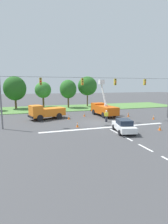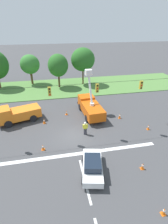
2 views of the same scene
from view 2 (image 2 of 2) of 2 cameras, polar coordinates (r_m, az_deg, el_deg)
The scene contains 18 objects.
ground_plane at distance 21.71m, azimuth -3.44°, elevation -7.84°, with size 200.00×200.00×0.00m, color #424244.
grass_verge at distance 37.76m, azimuth -7.50°, elevation 7.99°, with size 56.00×12.00×0.10m, color #517F3D.
lane_markings at distance 18.06m, azimuth -1.12°, elevation -16.48°, with size 17.60×15.25×0.01m.
signal_gantry at distance 19.42m, azimuth -3.72°, elevation 3.25°, with size 26.20×0.33×7.20m.
tree_centre at distance 40.11m, azimuth -17.25°, elevation 14.61°, with size 4.06×3.70×6.43m.
tree_east at distance 36.73m, azimuth -8.47°, elevation 14.79°, with size 4.09×4.11×6.89m.
tree_far_east at distance 38.18m, azimuth -0.36°, elevation 16.73°, with size 5.00×4.48×7.81m.
utility_truck_bucket_lift at distance 25.91m, azimuth 2.04°, elevation 1.90°, with size 2.85×6.86×6.54m.
utility_truck_support_near at distance 25.79m, azimuth -20.86°, elevation -0.50°, with size 6.19×3.91×2.38m.
sedan_white at distance 16.74m, azimuth 2.79°, elevation -17.15°, with size 2.64×4.58×1.56m.
road_worker at distance 21.43m, azimuth 0.42°, elevation -5.08°, with size 0.65×0.27×1.77m.
traffic_cone_foreground_left at distance 24.60m, azimuth -12.91°, elevation -2.83°, with size 0.36×0.36×0.80m.
traffic_cone_foreground_right at distance 15.65m, azimuth 24.64°, elevation -27.37°, with size 0.36×0.36×0.68m.
traffic_cone_mid_left at distance 26.32m, azimuth -5.74°, elevation -0.26°, with size 0.36×0.36×0.68m.
traffic_cone_mid_right at distance 18.19m, azimuth 18.60°, elevation -16.34°, with size 0.36×0.36×0.74m.
traffic_cone_near_bucket at distance 25.74m, azimuth 11.58°, elevation -1.26°, with size 0.36×0.36×0.78m.
traffic_cone_lane_edge_a at distance 24.19m, azimuth 20.28°, elevation -4.65°, with size 0.36×0.36×0.72m.
traffic_cone_lane_edge_b at distance 19.91m, azimuth -13.26°, elevation -11.12°, with size 0.36×0.36×0.72m.
Camera 2 is at (-2.26, -17.56, 12.56)m, focal length 28.00 mm.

